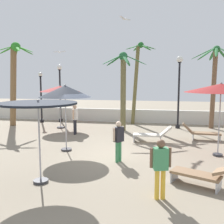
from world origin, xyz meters
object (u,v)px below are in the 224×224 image
(patio_umbrella_1, at_px, (60,89))
(lounge_chair_1, at_px, (204,174))
(lounge_chair_0, at_px, (201,132))
(lamp_post_0, at_px, (41,95))
(patio_umbrella_3, at_px, (221,88))
(palm_tree_2, at_px, (214,75))
(palm_tree_0, at_px, (14,75))
(guest_3, at_px, (160,164))
(palm_tree_1, at_px, (123,82))
(lamp_post_2, at_px, (60,88))
(patio_umbrella_2, at_px, (38,108))
(guest_0, at_px, (75,117))
(patio_umbrella_0, at_px, (65,92))
(seagull_1, at_px, (125,19))
(lounge_chair_2, at_px, (152,134))
(guest_2, at_px, (119,138))
(palm_tree_3, at_px, (137,74))
(lamp_post_1, at_px, (179,83))
(seagull_0, at_px, (59,52))

(patio_umbrella_1, height_order, lounge_chair_1, patio_umbrella_1)
(lounge_chair_0, bearing_deg, patio_umbrella_1, 168.64)
(lamp_post_0, height_order, lounge_chair_1, lamp_post_0)
(patio_umbrella_3, relative_size, palm_tree_2, 0.58)
(palm_tree_0, height_order, guest_3, palm_tree_0)
(palm_tree_1, height_order, lamp_post_0, palm_tree_1)
(lounge_chair_0, bearing_deg, lamp_post_2, 156.25)
(patio_umbrella_1, relative_size, patio_umbrella_3, 0.92)
(palm_tree_1, height_order, lounge_chair_1, palm_tree_1)
(palm_tree_1, height_order, lounge_chair_0, palm_tree_1)
(lamp_post_2, bearing_deg, palm_tree_2, -3.16)
(patio_umbrella_2, relative_size, guest_0, 1.50)
(palm_tree_2, bearing_deg, patio_umbrella_0, -136.51)
(lounge_chair_0, distance_m, seagull_1, 8.27)
(lamp_post_2, distance_m, lounge_chair_2, 8.86)
(patio_umbrella_1, relative_size, seagull_1, 2.60)
(palm_tree_0, relative_size, lamp_post_0, 1.53)
(patio_umbrella_1, xyz_separation_m, guest_0, (1.56, -1.68, -1.47))
(palm_tree_1, bearing_deg, guest_2, -82.65)
(palm_tree_3, relative_size, lounge_chair_1, 2.95)
(guest_0, bearing_deg, patio_umbrella_1, 132.90)
(lamp_post_1, relative_size, lamp_post_2, 1.10)
(patio_umbrella_2, bearing_deg, guest_0, 100.81)
(lamp_post_1, xyz_separation_m, guest_2, (-2.53, -7.53, -1.94))
(patio_umbrella_3, xyz_separation_m, guest_0, (-7.10, 2.84, -1.72))
(lamp_post_2, relative_size, lounge_chair_2, 2.17)
(palm_tree_0, relative_size, lounge_chair_2, 2.89)
(guest_3, bearing_deg, lounge_chair_1, 39.15)
(lounge_chair_1, bearing_deg, palm_tree_0, 143.06)
(patio_umbrella_2, bearing_deg, palm_tree_1, 82.11)
(lamp_post_1, bearing_deg, lounge_chair_0, -71.90)
(palm_tree_2, distance_m, lounge_chair_0, 4.76)
(lamp_post_0, bearing_deg, palm_tree_3, 5.00)
(palm_tree_2, bearing_deg, palm_tree_0, -172.86)
(lounge_chair_0, bearing_deg, guest_3, -105.16)
(guest_2, bearing_deg, lounge_chair_0, 51.26)
(lamp_post_0, relative_size, lounge_chair_2, 1.89)
(patio_umbrella_0, xyz_separation_m, guest_0, (-0.75, 3.29, -1.55))
(patio_umbrella_2, bearing_deg, palm_tree_0, 125.08)
(patio_umbrella_3, height_order, palm_tree_0, palm_tree_0)
(lamp_post_2, distance_m, seagull_0, 3.36)
(lamp_post_1, height_order, guest_3, lamp_post_1)
(lounge_chair_2, xyz_separation_m, guest_0, (-4.37, 1.00, 0.63))
(guest_3, bearing_deg, guest_0, 123.74)
(lamp_post_2, bearing_deg, lamp_post_0, -155.51)
(seagull_0, bearing_deg, guest_3, -58.26)
(patio_umbrella_1, xyz_separation_m, palm_tree_3, (4.60, 2.48, 0.97))
(patio_umbrella_3, bearing_deg, palm_tree_3, 120.08)
(palm_tree_0, height_order, lamp_post_2, palm_tree_0)
(guest_3, xyz_separation_m, seagull_0, (-8.10, 13.09, 4.30))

